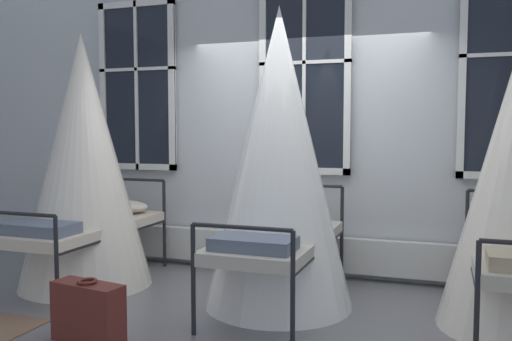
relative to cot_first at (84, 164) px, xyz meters
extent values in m
plane|color=slate|center=(1.97, 0.11, -1.21)|extent=(16.71, 16.71, 0.00)
cube|color=silver|center=(1.97, 1.16, 0.53)|extent=(9.35, 0.10, 3.48)
cube|color=black|center=(-0.02, 1.05, 0.84)|extent=(0.98, 0.02, 1.94)
cube|color=silver|center=(-0.02, 1.05, -0.10)|extent=(0.98, 0.06, 0.07)
cube|color=silver|center=(-0.02, 1.05, 1.77)|extent=(0.98, 0.06, 0.07)
cube|color=silver|center=(-0.47, 1.05, 0.84)|extent=(0.07, 0.06, 1.94)
cube|color=silver|center=(0.43, 1.05, 0.84)|extent=(0.07, 0.06, 1.94)
cube|color=silver|center=(-0.02, 1.05, 0.84)|extent=(0.04, 0.06, 1.94)
cube|color=silver|center=(-0.02, 1.05, 1.03)|extent=(0.98, 0.06, 0.04)
cube|color=black|center=(1.97, 1.05, 0.84)|extent=(0.98, 0.02, 1.94)
cube|color=silver|center=(1.97, 1.05, -0.10)|extent=(0.98, 0.06, 0.07)
cube|color=silver|center=(1.52, 1.05, 0.84)|extent=(0.07, 0.06, 1.94)
cube|color=silver|center=(2.42, 1.05, 0.84)|extent=(0.07, 0.06, 1.94)
cube|color=silver|center=(1.97, 1.05, 0.84)|extent=(0.04, 0.06, 1.94)
cube|color=silver|center=(1.97, 1.05, 1.03)|extent=(0.98, 0.06, 0.04)
cube|color=silver|center=(3.96, 1.05, -0.10)|extent=(0.98, 0.06, 0.07)
cube|color=silver|center=(3.51, 1.05, 0.84)|extent=(0.07, 0.06, 1.94)
cube|color=silver|center=(1.97, 1.03, -0.96)|extent=(4.59, 0.10, 0.36)
cylinder|color=black|center=(-0.38, 0.90, -0.72)|extent=(0.04, 0.04, 0.98)
cylinder|color=black|center=(0.40, 0.89, -0.72)|extent=(0.04, 0.04, 0.98)
cylinder|color=black|center=(0.38, -0.90, -0.79)|extent=(0.04, 0.04, 0.85)
cylinder|color=black|center=(-0.39, 0.00, -0.69)|extent=(0.05, 1.79, 0.03)
cylinder|color=black|center=(0.39, -0.01, -0.69)|extent=(0.05, 1.79, 0.03)
cylinder|color=black|center=(0.01, 0.89, -0.24)|extent=(0.78, 0.04, 0.03)
cylinder|color=black|center=(-0.01, -0.90, -0.37)|extent=(0.78, 0.04, 0.03)
cube|color=beige|center=(0.00, 0.00, -0.64)|extent=(0.82, 1.82, 0.10)
ellipsoid|color=beige|center=(0.01, 0.65, -0.52)|extent=(0.61, 0.41, 0.14)
cube|color=slate|center=(-0.01, -0.64, -0.54)|extent=(0.65, 0.37, 0.10)
cone|color=silver|center=(0.00, 0.00, 0.03)|extent=(1.30, 1.30, 2.49)
cylinder|color=black|center=(1.63, 0.91, -0.72)|extent=(0.04, 0.04, 0.98)
cylinder|color=black|center=(2.41, 0.90, -0.72)|extent=(0.04, 0.04, 0.98)
cylinder|color=black|center=(1.60, -0.88, -0.79)|extent=(0.04, 0.04, 0.85)
cylinder|color=black|center=(2.38, -0.89, -0.79)|extent=(0.04, 0.04, 0.85)
cylinder|color=black|center=(1.62, 0.02, -0.69)|extent=(0.06, 1.79, 0.03)
cylinder|color=black|center=(2.39, 0.00, -0.69)|extent=(0.06, 1.79, 0.03)
cylinder|color=black|center=(2.02, 0.90, -0.24)|extent=(0.78, 0.05, 0.03)
cylinder|color=black|center=(1.99, -0.88, -0.37)|extent=(0.78, 0.05, 0.03)
cube|color=#B7B2A3|center=(2.00, 0.01, -0.64)|extent=(0.83, 1.82, 0.10)
ellipsoid|color=beige|center=(2.02, 0.66, -0.52)|extent=(0.61, 0.41, 0.14)
cube|color=slate|center=(1.99, -0.62, -0.54)|extent=(0.65, 0.37, 0.10)
cone|color=white|center=(2.00, 0.01, 0.09)|extent=(1.30, 1.30, 2.61)
cylinder|color=black|center=(3.59, 0.96, -0.72)|extent=(0.04, 0.04, 0.98)
cylinder|color=black|center=(3.59, -0.83, -0.79)|extent=(0.04, 0.04, 0.85)
cylinder|color=black|center=(3.59, 0.06, -0.69)|extent=(0.03, 1.79, 0.03)
cube|color=#5B231E|center=(0.94, -1.26, -0.99)|extent=(0.59, 0.29, 0.44)
cube|color=tan|center=(0.96, -1.16, -0.99)|extent=(0.50, 0.09, 0.03)
torus|color=#5B231E|center=(0.94, -1.26, -0.76)|extent=(0.17, 0.17, 0.02)
camera|label=1|loc=(3.35, -4.53, 0.34)|focal=38.22mm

